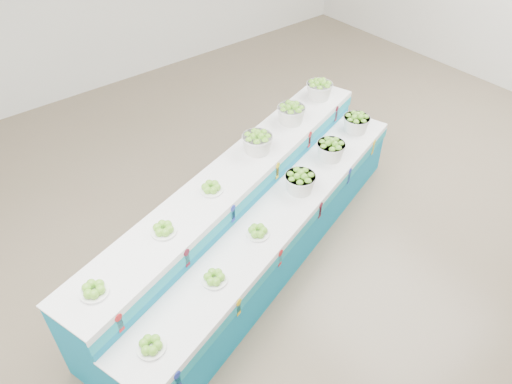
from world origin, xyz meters
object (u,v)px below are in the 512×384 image
(basket_lower_left, at_px, (300,181))
(plate_upper_mid, at_px, (163,229))
(basket_upper_right, at_px, (319,89))
(display_stand, at_px, (256,217))

(basket_lower_left, height_order, plate_upper_mid, plate_upper_mid)
(basket_lower_left, relative_size, basket_upper_right, 1.00)
(plate_upper_mid, relative_size, basket_upper_right, 0.71)
(display_stand, xyz_separation_m, basket_lower_left, (0.50, -0.13, 0.33))
(basket_lower_left, bearing_deg, display_stand, 164.98)
(plate_upper_mid, bearing_deg, basket_lower_left, -2.83)
(basket_lower_left, distance_m, plate_upper_mid, 1.63)
(display_stand, distance_m, basket_lower_left, 0.62)
(plate_upper_mid, xyz_separation_m, basket_upper_right, (2.80, 0.87, 0.07))
(display_stand, xyz_separation_m, plate_upper_mid, (-1.11, -0.06, 0.56))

